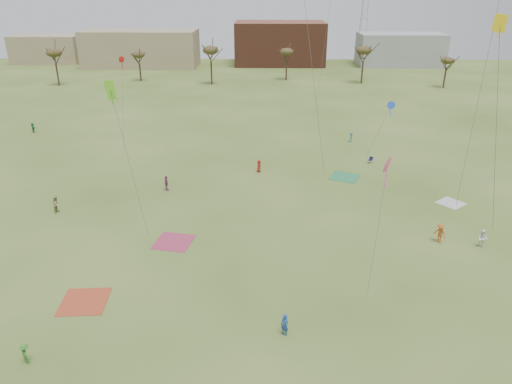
{
  "coord_description": "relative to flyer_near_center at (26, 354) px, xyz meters",
  "views": [
    {
      "loc": [
        0.7,
        -25.4,
        22.03
      ],
      "look_at": [
        0.0,
        12.0,
        5.5
      ],
      "focal_mm": 33.11,
      "sensor_mm": 36.0,
      "label": 1
    }
  ],
  "objects": [
    {
      "name": "flyer_far_b",
      "position": [
        14.27,
        33.47,
        0.1
      ],
      "size": [
        0.76,
        0.92,
        1.61
      ],
      "primitive_type": "imported",
      "rotation": [
        0.0,
        0.0,
        1.19
      ],
      "color": "maroon",
      "rests_on": "ground"
    },
    {
      "name": "building_tan",
      "position": [
        -20.74,
        117.64,
        4.3
      ],
      "size": [
        32.0,
        14.0,
        10.0
      ],
      "primitive_type": "cube",
      "color": "#937F60",
      "rests_on": "ground"
    },
    {
      "name": "building_grey",
      "position": [
        54.26,
        120.64,
        3.8
      ],
      "size": [
        24.0,
        12.0,
        9.0
      ],
      "primitive_type": "cube",
      "color": "gray",
      "rests_on": "ground"
    },
    {
      "name": "blanket_red",
      "position": [
        1.4,
        6.28,
        -0.7
      ],
      "size": [
        3.67,
        3.67,
        0.03
      ],
      "primitive_type": "cube",
      "rotation": [
        0.0,
        0.0,
        1.64
      ],
      "color": "#B54224",
      "rests_on": "ground"
    },
    {
      "name": "flyer_far_c",
      "position": [
        28.09,
        46.33,
        0.02
      ],
      "size": [
        0.91,
        1.08,
        1.45
      ],
      "primitive_type": "imported",
      "rotation": [
        0.0,
        0.0,
        4.23
      ],
      "color": "#1F5F8F",
      "rests_on": "ground"
    },
    {
      "name": "spectator_mid_d",
      "position": [
        3.63,
        27.4,
        0.19
      ],
      "size": [
        0.85,
        1.13,
        1.79
      ],
      "primitive_type": "imported",
      "rotation": [
        0.0,
        0.0,
        2.02
      ],
      "color": "#8D3A7C",
      "rests_on": "ground"
    },
    {
      "name": "flyer_near_center",
      "position": [
        0.0,
        0.0,
        0.0
      ],
      "size": [
        1.03,
        0.99,
        1.41
      ],
      "primitive_type": "imported",
      "rotation": [
        0.0,
        0.0,
        2.44
      ],
      "color": "#347627",
      "rests_on": "ground"
    },
    {
      "name": "camp_chair_right",
      "position": [
        29.16,
        37.01,
        -0.44
      ],
      "size": [
        0.74,
        0.74,
        0.87
      ],
      "rotation": [
        0.0,
        0.0,
        5.57
      ],
      "color": "#17153B",
      "rests_on": "ground"
    },
    {
      "name": "spectator_fore_b",
      "position": [
        -6.78,
        21.49,
        0.19
      ],
      "size": [
        0.74,
        0.92,
        1.79
      ],
      "primitive_type": "imported",
      "rotation": [
        0.0,
        0.0,
        1.49
      ],
      "color": "#999061",
      "rests_on": "ground"
    },
    {
      "name": "ground",
      "position": [
        14.26,
        2.64,
        -0.7
      ],
      "size": [
        260.0,
        260.0,
        0.0
      ],
      "primitive_type": "plane",
      "color": "#415B1C",
      "rests_on": "ground"
    },
    {
      "name": "flyer_mid_b",
      "position": [
        31.26,
        15.87,
        0.24
      ],
      "size": [
        1.28,
        1.4,
        1.89
      ],
      "primitive_type": "imported",
      "rotation": [
        0.0,
        0.0,
        5.33
      ],
      "color": "#B55322",
      "rests_on": "ground"
    },
    {
      "name": "blanket_olive",
      "position": [
        24.98,
        31.87,
        -0.7
      ],
      "size": [
        4.34,
        4.34,
        0.03
      ],
      "primitive_type": "cube",
      "rotation": [
        0.0,
        0.0,
        2.75
      ],
      "color": "#2E814D",
      "rests_on": "ground"
    },
    {
      "name": "blanket_plum",
      "position": [
        6.56,
        15.39,
        -0.7
      ],
      "size": [
        3.89,
        3.89,
        0.03
      ],
      "primitive_type": "cube",
      "rotation": [
        0.0,
        0.0,
        1.38
      ],
      "color": "#A83353",
      "rests_on": "ground"
    },
    {
      "name": "spectator_mid_e",
      "position": [
        34.82,
        15.0,
        0.18
      ],
      "size": [
        1.08,
        1.06,
        1.76
      ],
      "primitive_type": "imported",
      "rotation": [
        0.0,
        0.0,
        5.56
      ],
      "color": "white",
      "rests_on": "ground"
    },
    {
      "name": "tree_line",
      "position": [
        11.41,
        81.76,
        6.39
      ],
      "size": [
        117.44,
        49.32,
        8.91
      ],
      "color": "#3A2B1E",
      "rests_on": "ground"
    },
    {
      "name": "flyer_near_right",
      "position": [
        16.44,
        2.89,
        0.13
      ],
      "size": [
        0.72,
        0.68,
        1.66
      ],
      "primitive_type": "imported",
      "rotation": [
        0.0,
        0.0,
        5.63
      ],
      "color": "#1F448F",
      "rests_on": "ground"
    },
    {
      "name": "flyer_far_a",
      "position": [
        -22.47,
        50.37,
        0.07
      ],
      "size": [
        1.31,
        1.38,
        1.55
      ],
      "primitive_type": "imported",
      "rotation": [
        0.0,
        0.0,
        2.3
      ],
      "color": "#277743",
      "rests_on": "ground"
    },
    {
      "name": "blanket_cream",
      "position": [
        35.49,
        24.44,
        -0.7
      ],
      "size": [
        3.55,
        3.55,
        0.03
      ],
      "primitive_type": "cube",
      "rotation": [
        0.0,
        0.0,
        0.69
      ],
      "color": "beige",
      "rests_on": "ground"
    },
    {
      "name": "building_tan_west",
      "position": [
        -50.74,
        124.64,
        3.3
      ],
      "size": [
        20.0,
        12.0,
        8.0
      ],
      "primitive_type": "cube",
      "color": "#937F60",
      "rests_on": "ground"
    },
    {
      "name": "building_brick",
      "position": [
        19.26,
        122.64,
        5.3
      ],
      "size": [
        26.0,
        16.0,
        12.0
      ],
      "primitive_type": "cube",
      "color": "brown",
      "rests_on": "ground"
    }
  ]
}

